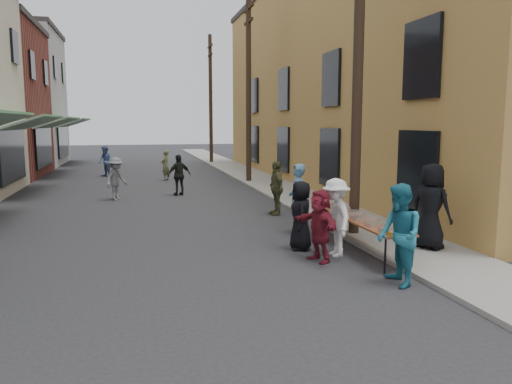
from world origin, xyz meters
name	(u,v)px	position (x,y,z in m)	size (l,w,h in m)	color
ground	(203,286)	(0.00, 0.00, 0.00)	(120.00, 120.00, 0.00)	#28282B
sidewalk	(263,181)	(5.00, 15.00, 0.05)	(2.20, 60.00, 0.10)	gray
building_ochre	(389,79)	(11.10, 14.00, 5.00)	(10.00, 28.00, 10.00)	#B2923F
utility_pole_near	(358,57)	(4.30, 3.00, 4.50)	(0.26, 0.26, 9.00)	#2D2116
utility_pole_mid	(249,89)	(4.30, 15.00, 4.50)	(0.26, 0.26, 9.00)	#2D2116
utility_pole_far	(211,100)	(4.30, 27.00, 4.50)	(0.26, 0.26, 9.00)	#2D2116
serving_table	(357,219)	(3.80, 1.75, 0.71)	(0.70, 4.00, 0.75)	maroon
catering_tray_sausage	(394,231)	(3.80, 0.10, 0.79)	(0.50, 0.33, 0.08)	maroon
catering_tray_foil_b	(378,224)	(3.80, 0.75, 0.79)	(0.50, 0.33, 0.08)	#B2B2B7
catering_tray_buns	(363,218)	(3.80, 1.45, 0.79)	(0.50, 0.33, 0.08)	tan
catering_tray_foil_d	(350,213)	(3.80, 2.15, 0.79)	(0.50, 0.33, 0.08)	#B2B2B7
catering_tray_buns_end	(338,208)	(3.80, 2.85, 0.79)	(0.50, 0.33, 0.08)	tan
condiment_jar_a	(391,234)	(3.58, -0.20, 0.79)	(0.07, 0.07, 0.08)	#A57F26
condiment_jar_b	(389,233)	(3.58, -0.10, 0.79)	(0.07, 0.07, 0.08)	#A57F26
condiment_jar_c	(386,232)	(3.58, 0.00, 0.79)	(0.07, 0.07, 0.08)	#A57F26
cup_stack	(410,232)	(4.00, -0.15, 0.81)	(0.08, 0.08, 0.12)	tan
guest_front_a	(301,215)	(2.54, 2.05, 0.79)	(0.78, 0.51, 1.59)	black
guest_front_b	(297,199)	(3.00, 3.71, 0.92)	(0.67, 0.44, 1.84)	teal
guest_front_c	(399,235)	(3.40, -0.80, 0.92)	(0.89, 0.70, 1.84)	teal
guest_front_d	(336,217)	(3.09, 1.35, 0.85)	(1.10, 0.63, 1.71)	white
guest_front_e	(276,188)	(3.21, 6.41, 0.86)	(1.01, 0.42, 1.72)	brown
guest_queue_back	(320,225)	(2.60, 1.02, 0.77)	(1.42, 0.45, 1.53)	maroon
server	(431,206)	(5.26, 1.09, 1.06)	(0.94, 0.61, 1.92)	black
passerby_left	(116,179)	(-1.80, 10.75, 0.81)	(1.04, 0.60, 1.61)	slate
passerby_mid	(179,175)	(0.61, 11.42, 0.82)	(0.96, 0.40, 1.64)	black
passerby_right	(165,165)	(0.41, 16.92, 0.77)	(0.56, 0.37, 1.54)	#61673B
passerby_far	(105,161)	(-2.62, 19.36, 0.84)	(0.81, 0.63, 1.67)	#5570A4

